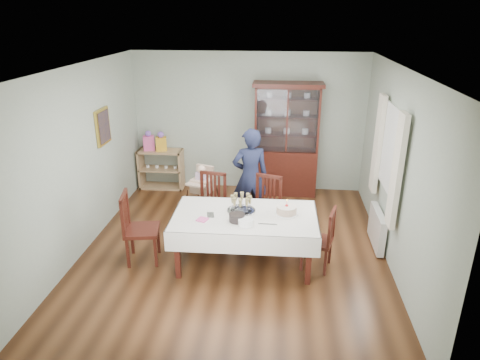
# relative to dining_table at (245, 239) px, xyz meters

# --- Properties ---
(floor) EXTENTS (5.00, 5.00, 0.00)m
(floor) POSITION_rel_dining_table_xyz_m (-0.19, 0.38, -0.38)
(floor) COLOR #593319
(floor) RESTS_ON ground
(room_shell) EXTENTS (5.00, 5.00, 5.00)m
(room_shell) POSITION_rel_dining_table_xyz_m (-0.19, 0.91, 1.32)
(room_shell) COLOR #9EAA99
(room_shell) RESTS_ON floor
(dining_table) EXTENTS (2.02, 1.19, 0.76)m
(dining_table) POSITION_rel_dining_table_xyz_m (0.00, 0.00, 0.00)
(dining_table) COLOR #411710
(dining_table) RESTS_ON floor
(china_cabinet) EXTENTS (1.30, 0.48, 2.18)m
(china_cabinet) POSITION_rel_dining_table_xyz_m (0.56, 2.64, 0.74)
(china_cabinet) COLOR #411710
(china_cabinet) RESTS_ON floor
(sideboard) EXTENTS (0.90, 0.38, 0.80)m
(sideboard) POSITION_rel_dining_table_xyz_m (-1.94, 2.66, 0.02)
(sideboard) COLOR tan
(sideboard) RESTS_ON floor
(picture_frame) EXTENTS (0.04, 0.48, 0.58)m
(picture_frame) POSITION_rel_dining_table_xyz_m (-2.41, 1.18, 1.27)
(picture_frame) COLOR gold
(picture_frame) RESTS_ON room_shell
(window) EXTENTS (0.04, 1.02, 1.22)m
(window) POSITION_rel_dining_table_xyz_m (2.03, 0.68, 1.17)
(window) COLOR white
(window) RESTS_ON room_shell
(curtain_left) EXTENTS (0.07, 0.30, 1.55)m
(curtain_left) POSITION_rel_dining_table_xyz_m (1.97, 0.06, 1.07)
(curtain_left) COLOR silver
(curtain_left) RESTS_ON room_shell
(curtain_right) EXTENTS (0.07, 0.30, 1.55)m
(curtain_right) POSITION_rel_dining_table_xyz_m (1.97, 1.30, 1.07)
(curtain_right) COLOR silver
(curtain_right) RESTS_ON room_shell
(radiator) EXTENTS (0.10, 0.80, 0.55)m
(radiator) POSITION_rel_dining_table_xyz_m (1.97, 0.68, -0.08)
(radiator) COLOR white
(radiator) RESTS_ON floor
(chair_far_left) EXTENTS (0.52, 0.52, 1.01)m
(chair_far_left) POSITION_rel_dining_table_xyz_m (-0.63, 0.79, -0.08)
(chair_far_left) COLOR #411710
(chair_far_left) RESTS_ON floor
(chair_far_right) EXTENTS (0.56, 0.56, 0.99)m
(chair_far_right) POSITION_rel_dining_table_xyz_m (0.24, 0.79, -0.09)
(chair_far_right) COLOR #411710
(chair_far_right) RESTS_ON floor
(chair_end_left) EXTENTS (0.54, 0.54, 1.05)m
(chair_end_left) POSITION_rel_dining_table_xyz_m (-1.48, -0.07, -0.07)
(chair_end_left) COLOR #411710
(chair_end_left) RESTS_ON floor
(chair_end_right) EXTENTS (0.50, 0.50, 0.90)m
(chair_end_right) POSITION_rel_dining_table_xyz_m (1.03, -0.01, -0.12)
(chair_end_right) COLOR #411710
(chair_end_right) RESTS_ON floor
(woman) EXTENTS (0.68, 0.53, 1.65)m
(woman) POSITION_rel_dining_table_xyz_m (-0.03, 1.31, 0.44)
(woman) COLOR black
(woman) RESTS_ON floor
(high_chair) EXTENTS (0.56, 0.56, 0.98)m
(high_chair) POSITION_rel_dining_table_xyz_m (-0.85, 1.33, -0.00)
(high_chair) COLOR black
(high_chair) RESTS_ON floor
(champagne_tray) EXTENTS (0.40, 0.40, 0.24)m
(champagne_tray) POSITION_rel_dining_table_xyz_m (-0.06, 0.11, 0.45)
(champagne_tray) COLOR silver
(champagne_tray) RESTS_ON dining_table
(birthday_cake) EXTENTS (0.32, 0.32, 0.22)m
(birthday_cake) POSITION_rel_dining_table_xyz_m (0.57, 0.09, 0.43)
(birthday_cake) COLOR white
(birthday_cake) RESTS_ON dining_table
(plate_stack_dark) EXTENTS (0.27, 0.27, 0.10)m
(plate_stack_dark) POSITION_rel_dining_table_xyz_m (-0.09, -0.19, 0.43)
(plate_stack_dark) COLOR black
(plate_stack_dark) RESTS_ON dining_table
(plate_stack_white) EXTENTS (0.26, 0.26, 0.09)m
(plate_stack_white) POSITION_rel_dining_table_xyz_m (0.04, -0.30, 0.42)
(plate_stack_white) COLOR white
(plate_stack_white) RESTS_ON dining_table
(napkin_stack) EXTENTS (0.17, 0.17, 0.02)m
(napkin_stack) POSITION_rel_dining_table_xyz_m (-0.56, -0.21, 0.38)
(napkin_stack) COLOR #DE5195
(napkin_stack) RESTS_ON dining_table
(cutlery) EXTENTS (0.15, 0.20, 0.01)m
(cutlery) POSITION_rel_dining_table_xyz_m (-0.51, -0.06, 0.38)
(cutlery) COLOR silver
(cutlery) RESTS_ON dining_table
(cake_knife) EXTENTS (0.25, 0.02, 0.01)m
(cake_knife) POSITION_rel_dining_table_xyz_m (0.33, -0.25, 0.38)
(cake_knife) COLOR silver
(cake_knife) RESTS_ON dining_table
(gift_bag_pink) EXTENTS (0.24, 0.19, 0.40)m
(gift_bag_pink) POSITION_rel_dining_table_xyz_m (-2.15, 2.64, 0.59)
(gift_bag_pink) COLOR #DE5195
(gift_bag_pink) RESTS_ON sideboard
(gift_bag_orange) EXTENTS (0.24, 0.20, 0.39)m
(gift_bag_orange) POSITION_rel_dining_table_xyz_m (-1.90, 2.64, 0.59)
(gift_bag_orange) COLOR gold
(gift_bag_orange) RESTS_ON sideboard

